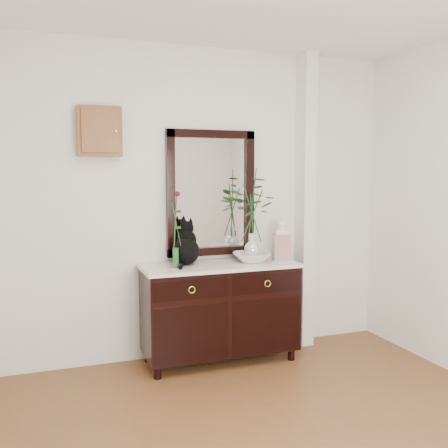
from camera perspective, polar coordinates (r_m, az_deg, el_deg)
name	(u,v)px	position (r m, az deg, el deg)	size (l,w,h in m)	color
wall_back	(200,204)	(4.39, -2.78, 2.34)	(3.60, 0.04, 2.70)	white
pilaster	(305,202)	(4.71, 9.24, 2.51)	(0.12, 0.20, 2.70)	white
sideboard	(220,307)	(4.33, -0.46, -9.48)	(1.33, 0.52, 0.82)	black
wall_mirror	(211,193)	(4.40, -1.49, 3.53)	(0.80, 0.06, 1.10)	black
key_cabinet	(99,131)	(4.18, -14.05, 10.23)	(0.35, 0.10, 0.40)	brown
cat	(186,243)	(4.21, -4.38, -2.12)	(0.26, 0.32, 0.37)	black
lotus_bowl	(252,257)	(4.34, 3.20, -3.81)	(0.33, 0.33, 0.08)	white
vase_branches	(252,214)	(4.30, 3.23, 1.20)	(0.38, 0.38, 0.80)	silver
bud_vase_rose	(175,229)	(4.04, -5.57, -0.58)	(0.08, 0.08, 0.64)	#2B632B
ginger_jar	(281,239)	(4.43, 6.53, -1.74)	(0.14, 0.14, 0.37)	silver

